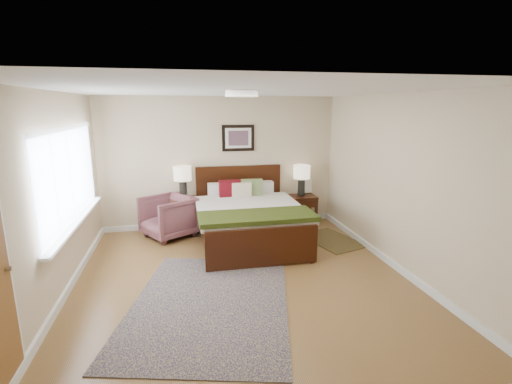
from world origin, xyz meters
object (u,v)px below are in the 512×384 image
at_px(bed, 249,212).
at_px(rug_persian, 210,303).
at_px(lamp_left, 183,176).
at_px(nightstand_left, 184,206).
at_px(nightstand_right, 301,207).
at_px(lamp_right, 302,175).
at_px(armchair, 168,217).

xyz_separation_m(bed, rug_persian, (-0.84, -1.94, -0.53)).
bearing_deg(lamp_left, bed, -37.81).
height_order(nightstand_left, nightstand_right, nightstand_left).
xyz_separation_m(bed, lamp_left, (-1.08, 0.84, 0.52)).
bearing_deg(rug_persian, lamp_right, 67.49).
xyz_separation_m(lamp_left, lamp_right, (2.30, 0.00, -0.06)).
height_order(bed, rug_persian, bed).
relative_size(armchair, rug_persian, 0.32).
bearing_deg(nightstand_right, lamp_right, 90.00).
distance_m(lamp_left, lamp_right, 2.30).
xyz_separation_m(nightstand_left, armchair, (-0.29, -0.25, -0.13)).
bearing_deg(bed, armchair, 157.45).
height_order(bed, armchair, bed).
xyz_separation_m(bed, armchair, (-1.36, 0.57, -0.16)).
bearing_deg(lamp_left, armchair, -136.56).
distance_m(bed, rug_persian, 2.18).
relative_size(bed, armchair, 2.63).
bearing_deg(lamp_right, nightstand_left, -179.47).
bearing_deg(bed, rug_persian, -113.40).
relative_size(bed, nightstand_right, 3.76).
bearing_deg(nightstand_left, nightstand_right, 0.22).
distance_m(bed, armchair, 1.48).
relative_size(nightstand_right, lamp_left, 0.94).
bearing_deg(lamp_left, nightstand_right, -0.32).
xyz_separation_m(lamp_right, rug_persian, (-2.07, -2.77, -0.99)).
relative_size(nightstand_right, rug_persian, 0.22).
bearing_deg(rug_persian, armchair, 115.99).
bearing_deg(rug_persian, lamp_left, 109.09).
relative_size(nightstand_left, nightstand_right, 1.09).
relative_size(lamp_left, rug_persian, 0.24).
bearing_deg(nightstand_right, nightstand_left, -179.78).
xyz_separation_m(lamp_left, rug_persian, (0.24, -2.77, -1.05)).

